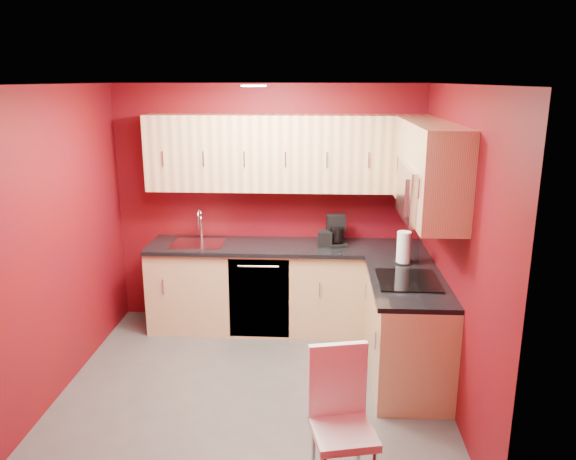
# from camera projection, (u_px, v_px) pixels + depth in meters

# --- Properties ---
(floor) EXTENTS (3.20, 3.20, 0.00)m
(floor) POSITION_uv_depth(u_px,v_px,m) (254.00, 386.00, 4.79)
(floor) COLOR #4B4946
(floor) RESTS_ON ground
(ceiling) EXTENTS (3.20, 3.20, 0.00)m
(ceiling) POSITION_uv_depth(u_px,v_px,m) (249.00, 84.00, 4.14)
(ceiling) COLOR white
(ceiling) RESTS_ON wall_back
(wall_back) EXTENTS (3.20, 0.00, 3.20)m
(wall_back) POSITION_uv_depth(u_px,v_px,m) (269.00, 205.00, 5.91)
(wall_back) COLOR #620A09
(wall_back) RESTS_ON floor
(wall_front) EXTENTS (3.20, 0.00, 3.20)m
(wall_front) POSITION_uv_depth(u_px,v_px,m) (219.00, 327.00, 3.02)
(wall_front) COLOR #620A09
(wall_front) RESTS_ON floor
(wall_left) EXTENTS (0.00, 3.00, 3.00)m
(wall_left) POSITION_uv_depth(u_px,v_px,m) (56.00, 243.00, 4.55)
(wall_left) COLOR #620A09
(wall_left) RESTS_ON floor
(wall_right) EXTENTS (0.00, 3.00, 3.00)m
(wall_right) POSITION_uv_depth(u_px,v_px,m) (456.00, 250.00, 4.38)
(wall_right) COLOR #620A09
(wall_right) RESTS_ON floor
(base_cabinets_back) EXTENTS (2.80, 0.60, 0.87)m
(base_cabinets_back) POSITION_uv_depth(u_px,v_px,m) (286.00, 288.00, 5.82)
(base_cabinets_back) COLOR tan
(base_cabinets_back) RESTS_ON floor
(base_cabinets_right) EXTENTS (0.60, 1.30, 0.87)m
(base_cabinets_right) POSITION_uv_depth(u_px,v_px,m) (406.00, 331.00, 4.85)
(base_cabinets_right) COLOR tan
(base_cabinets_right) RESTS_ON floor
(countertop_back) EXTENTS (2.80, 0.63, 0.04)m
(countertop_back) POSITION_uv_depth(u_px,v_px,m) (286.00, 247.00, 5.69)
(countertop_back) COLOR black
(countertop_back) RESTS_ON base_cabinets_back
(countertop_right) EXTENTS (0.63, 1.27, 0.04)m
(countertop_right) POSITION_uv_depth(u_px,v_px,m) (408.00, 282.00, 4.71)
(countertop_right) COLOR black
(countertop_right) RESTS_ON base_cabinets_right
(upper_cabinets_back) EXTENTS (2.80, 0.35, 0.75)m
(upper_cabinets_back) POSITION_uv_depth(u_px,v_px,m) (287.00, 153.00, 5.58)
(upper_cabinets_back) COLOR #E6BA82
(upper_cabinets_back) RESTS_ON wall_back
(upper_cabinets_right) EXTENTS (0.35, 1.55, 0.75)m
(upper_cabinets_right) POSITION_uv_depth(u_px,v_px,m) (428.00, 160.00, 4.64)
(upper_cabinets_right) COLOR #E6BA82
(upper_cabinets_right) RESTS_ON wall_right
(microwave) EXTENTS (0.42, 0.76, 0.42)m
(microwave) POSITION_uv_depth(u_px,v_px,m) (428.00, 193.00, 4.47)
(microwave) COLOR silver
(microwave) RESTS_ON upper_cabinets_right
(cooktop) EXTENTS (0.50, 0.55, 0.01)m
(cooktop) POSITION_uv_depth(u_px,v_px,m) (408.00, 280.00, 4.67)
(cooktop) COLOR black
(cooktop) RESTS_ON countertop_right
(sink) EXTENTS (0.52, 0.42, 0.35)m
(sink) POSITION_uv_depth(u_px,v_px,m) (198.00, 240.00, 5.74)
(sink) COLOR silver
(sink) RESTS_ON countertop_back
(dishwasher_front) EXTENTS (0.60, 0.02, 0.82)m
(dishwasher_front) POSITION_uv_depth(u_px,v_px,m) (259.00, 299.00, 5.55)
(dishwasher_front) COLOR black
(dishwasher_front) RESTS_ON base_cabinets_back
(downlight) EXTENTS (0.20, 0.20, 0.01)m
(downlight) POSITION_uv_depth(u_px,v_px,m) (254.00, 86.00, 4.43)
(downlight) COLOR white
(downlight) RESTS_ON ceiling
(coffee_maker) EXTENTS (0.22, 0.27, 0.30)m
(coffee_maker) POSITION_uv_depth(u_px,v_px,m) (337.00, 231.00, 5.64)
(coffee_maker) COLOR black
(coffee_maker) RESTS_ON countertop_back
(napkin_holder) EXTENTS (0.16, 0.16, 0.15)m
(napkin_holder) POSITION_uv_depth(u_px,v_px,m) (326.00, 239.00, 5.63)
(napkin_holder) COLOR black
(napkin_holder) RESTS_ON countertop_back
(paper_towel) EXTENTS (0.17, 0.17, 0.30)m
(paper_towel) POSITION_uv_depth(u_px,v_px,m) (404.00, 248.00, 5.09)
(paper_towel) COLOR white
(paper_towel) RESTS_ON countertop_right
(dining_chair) EXTENTS (0.45, 0.47, 0.93)m
(dining_chair) POSITION_uv_depth(u_px,v_px,m) (343.00, 425.00, 3.47)
(dining_chair) COLOR white
(dining_chair) RESTS_ON floor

